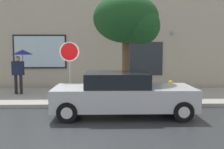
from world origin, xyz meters
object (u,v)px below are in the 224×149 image
Objects in this scene: stop_sign at (70,60)px; fire_hydrant at (170,90)px; street_tree at (129,21)px; pedestrian_with_umbrella at (21,60)px; parked_car at (122,94)px.

fire_hydrant is at bearing 5.38° from stop_sign.
street_tree is 1.81× the size of stop_sign.
fire_hydrant is 0.19× the size of street_tree.
parked_car is at bearing -36.73° from pedestrian_with_umbrella.
parked_car is at bearing -139.55° from fire_hydrant.
street_tree is (4.81, -1.61, 1.61)m from pedestrian_with_umbrella.
stop_sign is (2.48, -1.90, 0.07)m from pedestrian_with_umbrella.
fire_hydrant is 6.81m from pedestrian_with_umbrella.
fire_hydrant is at bearing 3.21° from street_tree.
pedestrian_with_umbrella reaches higher than fire_hydrant.
pedestrian_with_umbrella reaches higher than parked_car.
street_tree is 2.80m from stop_sign.
stop_sign is at bearing -174.62° from fire_hydrant.
fire_hydrant is 3.30m from street_tree.
street_tree is at bearing 77.60° from parked_car.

